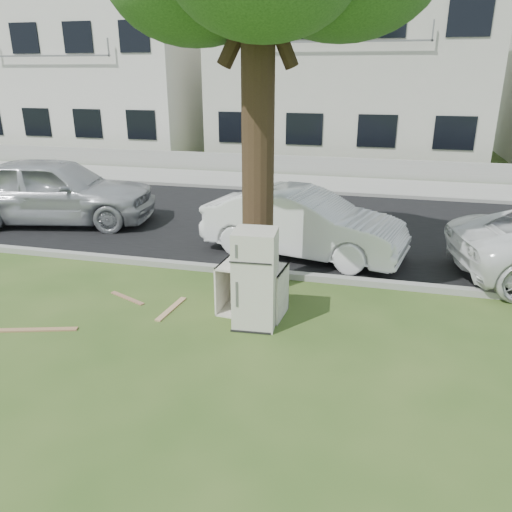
% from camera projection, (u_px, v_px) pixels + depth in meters
% --- Properties ---
extents(ground, '(120.00, 120.00, 0.00)m').
position_uv_depth(ground, '(255.00, 341.00, 7.28)').
color(ground, '#324E1C').
extents(road, '(120.00, 7.00, 0.01)m').
position_uv_depth(road, '(311.00, 225.00, 12.75)').
color(road, black).
rests_on(road, ground).
extents(kerb_near, '(120.00, 0.18, 0.12)m').
position_uv_depth(kerb_near, '(286.00, 278.00, 9.51)').
color(kerb_near, gray).
rests_on(kerb_near, ground).
extents(kerb_far, '(120.00, 0.18, 0.12)m').
position_uv_depth(kerb_far, '(327.00, 194.00, 15.98)').
color(kerb_far, gray).
rests_on(kerb_far, ground).
extents(sidewalk, '(120.00, 2.80, 0.01)m').
position_uv_depth(sidewalk, '(331.00, 185.00, 17.30)').
color(sidewalk, gray).
rests_on(sidewalk, ground).
extents(low_wall, '(120.00, 0.15, 0.70)m').
position_uv_depth(low_wall, '(336.00, 167.00, 18.64)').
color(low_wall, gray).
rests_on(low_wall, ground).
extents(townhouse_left, '(10.20, 8.16, 7.04)m').
position_uv_depth(townhouse_left, '(105.00, 75.00, 24.67)').
color(townhouse_left, silver).
rests_on(townhouse_left, ground).
extents(townhouse_center, '(11.22, 8.16, 7.44)m').
position_uv_depth(townhouse_center, '(350.00, 71.00, 21.93)').
color(townhouse_center, '#B8B7A8').
rests_on(townhouse_center, ground).
extents(fridge, '(0.67, 0.63, 1.53)m').
position_uv_depth(fridge, '(255.00, 279.00, 7.50)').
color(fridge, '#B5AFA3').
rests_on(fridge, ground).
extents(cabinet, '(1.10, 0.74, 0.82)m').
position_uv_depth(cabinet, '(252.00, 289.00, 8.01)').
color(cabinet, beige).
rests_on(cabinet, ground).
extents(plank_a, '(1.16, 0.42, 0.02)m').
position_uv_depth(plank_a, '(38.00, 330.00, 7.58)').
color(plank_a, '#9C714B').
rests_on(plank_a, ground).
extents(plank_b, '(0.78, 0.41, 0.02)m').
position_uv_depth(plank_b, '(127.00, 298.00, 8.64)').
color(plank_b, '#97694F').
rests_on(plank_b, ground).
extents(plank_c, '(0.19, 0.90, 0.02)m').
position_uv_depth(plank_c, '(171.00, 309.00, 8.24)').
color(plank_c, tan).
rests_on(plank_c, ground).
extents(car_center, '(4.47, 2.34, 1.40)m').
position_uv_depth(car_center, '(303.00, 223.00, 10.49)').
color(car_center, white).
rests_on(car_center, ground).
extents(car_left, '(5.31, 2.97, 1.71)m').
position_uv_depth(car_left, '(55.00, 190.00, 12.71)').
color(car_left, '#A4A6AB').
rests_on(car_left, ground).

